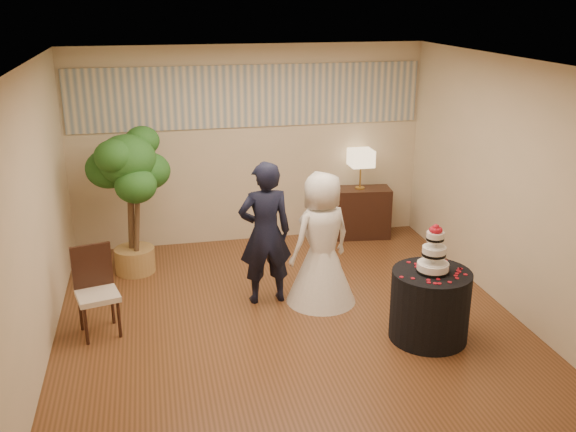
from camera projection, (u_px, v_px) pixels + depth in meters
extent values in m
cube|color=brown|center=(287.00, 316.00, 7.21)|extent=(5.00, 5.00, 0.00)
cube|color=white|center=(287.00, 61.00, 6.29)|extent=(5.00, 5.00, 0.00)
cube|color=beige|center=(249.00, 146.00, 9.06)|extent=(5.00, 0.06, 2.80)
cube|color=beige|center=(363.00, 303.00, 4.44)|extent=(5.00, 0.06, 2.80)
cube|color=beige|center=(36.00, 214.00, 6.25)|extent=(0.06, 5.00, 2.80)
cube|color=beige|center=(502.00, 183.00, 7.25)|extent=(0.06, 5.00, 2.80)
cube|color=#ADAFA0|center=(249.00, 96.00, 8.81)|extent=(4.90, 0.02, 0.85)
imported|color=black|center=(265.00, 233.00, 7.31)|extent=(0.63, 0.43, 1.69)
imported|color=white|center=(322.00, 239.00, 7.32)|extent=(1.05, 1.05, 1.57)
cylinder|color=black|center=(430.00, 305.00, 6.64)|extent=(0.85, 0.85, 0.75)
cube|color=black|center=(359.00, 213.00, 9.47)|extent=(0.94, 0.50, 0.75)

